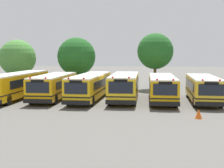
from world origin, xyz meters
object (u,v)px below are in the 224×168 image
at_px(tree_0, 17,58).
at_px(tree_2, 155,51).
at_px(school_bus_0, 18,84).
at_px(school_bus_2, 90,86).
at_px(tree_1, 76,57).
at_px(school_bus_1, 54,86).
at_px(school_bus_4, 162,87).
at_px(school_bus_5, 203,88).
at_px(school_bus_3, 125,86).
at_px(traffic_cone, 199,114).

height_order(tree_0, tree_2, tree_2).
height_order(school_bus_0, school_bus_2, school_bus_0).
height_order(tree_1, tree_2, tree_2).
distance_m(school_bus_1, school_bus_4, 10.88).
bearing_deg(school_bus_5, school_bus_3, -0.12).
relative_size(tree_1, traffic_cone, 9.90).
height_order(school_bus_5, traffic_cone, school_bus_5).
bearing_deg(school_bus_2, traffic_cone, 140.86).
bearing_deg(tree_0, tree_1, 3.21).
xyz_separation_m(school_bus_0, school_bus_2, (7.55, 0.32, -0.06)).
bearing_deg(school_bus_1, tree_2, -137.55).
distance_m(school_bus_2, school_bus_5, 11.04).
xyz_separation_m(school_bus_0, tree_0, (-4.41, 9.71, 2.63)).
height_order(school_bus_5, tree_0, tree_0).
distance_m(school_bus_0, tree_0, 10.99).
distance_m(school_bus_3, school_bus_4, 3.69).
relative_size(school_bus_1, school_bus_2, 0.88).
height_order(school_bus_2, traffic_cone, school_bus_2).
xyz_separation_m(school_bus_2, traffic_cone, (9.45, -8.15, -1.05)).
relative_size(school_bus_0, school_bus_3, 1.20).
bearing_deg(school_bus_4, tree_2, -87.15).
relative_size(tree_1, tree_2, 0.94).
relative_size(school_bus_0, traffic_cone, 17.03).
height_order(school_bus_2, tree_2, tree_2).
distance_m(school_bus_2, tree_0, 15.44).
xyz_separation_m(tree_0, tree_2, (18.51, 0.09, 0.86)).
relative_size(school_bus_2, school_bus_5, 1.21).
height_order(school_bus_4, tree_0, tree_0).
height_order(school_bus_2, school_bus_5, school_bus_2).
bearing_deg(traffic_cone, school_bus_2, 139.25).
xyz_separation_m(school_bus_0, tree_1, (3.66, 10.17, 2.78)).
xyz_separation_m(school_bus_0, traffic_cone, (17.00, -7.83, -1.11)).
relative_size(school_bus_0, tree_1, 1.72).
relative_size(tree_0, tree_2, 0.90).
relative_size(school_bus_1, tree_2, 1.37).
bearing_deg(school_bus_0, tree_2, -144.46).
bearing_deg(school_bus_1, traffic_cone, 148.06).
xyz_separation_m(tree_0, tree_1, (8.07, 0.45, 0.15)).
bearing_deg(school_bus_1, school_bus_5, 178.71).
relative_size(school_bus_5, tree_2, 1.29).
bearing_deg(school_bus_3, school_bus_0, 0.17).
bearing_deg(tree_2, school_bus_5, -65.45).
bearing_deg(traffic_cone, tree_1, 126.54).
xyz_separation_m(school_bus_2, tree_0, (-11.96, 9.39, 2.69)).
xyz_separation_m(school_bus_5, traffic_cone, (-1.58, -7.82, -1.01)).
xyz_separation_m(school_bus_2, tree_1, (-3.88, 9.85, 2.84)).
relative_size(school_bus_4, tree_1, 1.47).
relative_size(tree_2, traffic_cone, 10.55).
relative_size(school_bus_3, tree_0, 1.49).
bearing_deg(tree_1, school_bus_5, -34.31).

